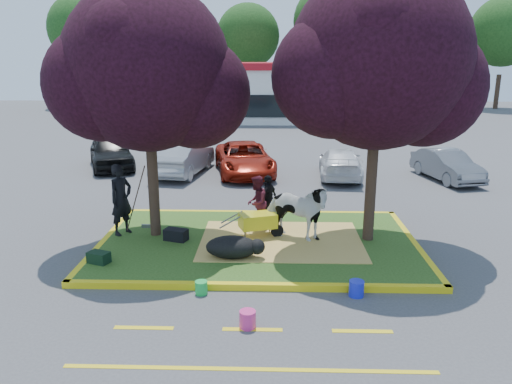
{
  "coord_description": "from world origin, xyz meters",
  "views": [
    {
      "loc": [
        0.31,
        -12.32,
        4.81
      ],
      "look_at": [
        -0.07,
        0.5,
        1.33
      ],
      "focal_mm": 35.0,
      "sensor_mm": 36.0,
      "label": 1
    }
  ],
  "objects_px": {
    "bucket_green": "(201,288)",
    "bucket_pink": "(248,319)",
    "car_black": "(111,151)",
    "car_silver": "(184,158)",
    "handler": "(121,199)",
    "bucket_blue": "(356,288)",
    "wheelbarrow": "(258,221)",
    "cow": "(295,212)",
    "calf": "(232,247)"
  },
  "relations": [
    {
      "from": "bucket_green",
      "to": "bucket_pink",
      "type": "relative_size",
      "value": 0.86
    },
    {
      "from": "car_black",
      "to": "car_silver",
      "type": "height_order",
      "value": "car_black"
    },
    {
      "from": "handler",
      "to": "bucket_blue",
      "type": "distance_m",
      "value": 6.72
    },
    {
      "from": "car_silver",
      "to": "wheelbarrow",
      "type": "bearing_deg",
      "value": 122.26
    },
    {
      "from": "bucket_green",
      "to": "bucket_blue",
      "type": "height_order",
      "value": "bucket_blue"
    },
    {
      "from": "handler",
      "to": "car_black",
      "type": "distance_m",
      "value": 9.57
    },
    {
      "from": "handler",
      "to": "bucket_pink",
      "type": "xyz_separation_m",
      "value": [
        3.61,
        -4.55,
        -0.95
      ]
    },
    {
      "from": "wheelbarrow",
      "to": "bucket_blue",
      "type": "relative_size",
      "value": 5.09
    },
    {
      "from": "bucket_green",
      "to": "car_black",
      "type": "height_order",
      "value": "car_black"
    },
    {
      "from": "bucket_green",
      "to": "bucket_blue",
      "type": "bearing_deg",
      "value": 0.0
    },
    {
      "from": "cow",
      "to": "bucket_pink",
      "type": "bearing_deg",
      "value": -170.05
    },
    {
      "from": "bucket_pink",
      "to": "wheelbarrow",
      "type": "bearing_deg",
      "value": 88.96
    },
    {
      "from": "calf",
      "to": "bucket_pink",
      "type": "distance_m",
      "value": 2.99
    },
    {
      "from": "cow",
      "to": "bucket_green",
      "type": "distance_m",
      "value": 3.66
    },
    {
      "from": "wheelbarrow",
      "to": "bucket_blue",
      "type": "distance_m",
      "value": 3.77
    },
    {
      "from": "bucket_green",
      "to": "car_silver",
      "type": "xyz_separation_m",
      "value": [
        -2.24,
        11.09,
        0.57
      ]
    },
    {
      "from": "calf",
      "to": "bucket_pink",
      "type": "bearing_deg",
      "value": -87.33
    },
    {
      "from": "cow",
      "to": "car_black",
      "type": "relative_size",
      "value": 0.42
    },
    {
      "from": "calf",
      "to": "handler",
      "type": "height_order",
      "value": "handler"
    },
    {
      "from": "handler",
      "to": "car_black",
      "type": "xyz_separation_m",
      "value": [
        -3.14,
        9.04,
        -0.37
      ]
    },
    {
      "from": "cow",
      "to": "calf",
      "type": "relative_size",
      "value": 1.45
    },
    {
      "from": "bucket_green",
      "to": "car_silver",
      "type": "height_order",
      "value": "car_silver"
    },
    {
      "from": "bucket_blue",
      "to": "bucket_green",
      "type": "bearing_deg",
      "value": 180.0
    },
    {
      "from": "wheelbarrow",
      "to": "bucket_blue",
      "type": "bearing_deg",
      "value": -74.39
    },
    {
      "from": "car_silver",
      "to": "cow",
      "type": "bearing_deg",
      "value": 127.39
    },
    {
      "from": "bucket_blue",
      "to": "car_silver",
      "type": "xyz_separation_m",
      "value": [
        -5.48,
        11.09,
        0.54
      ]
    },
    {
      "from": "bucket_pink",
      "to": "car_black",
      "type": "relative_size",
      "value": 0.08
    },
    {
      "from": "cow",
      "to": "bucket_pink",
      "type": "xyz_separation_m",
      "value": [
        -1.06,
        -4.22,
        -0.75
      ]
    },
    {
      "from": "handler",
      "to": "bucket_blue",
      "type": "height_order",
      "value": "handler"
    },
    {
      "from": "bucket_pink",
      "to": "bucket_green",
      "type": "bearing_deg",
      "value": 128.09
    },
    {
      "from": "bucket_pink",
      "to": "bucket_blue",
      "type": "bearing_deg",
      "value": 30.91
    },
    {
      "from": "cow",
      "to": "car_black",
      "type": "xyz_separation_m",
      "value": [
        -7.8,
        9.37,
        -0.18
      ]
    },
    {
      "from": "bucket_pink",
      "to": "car_black",
      "type": "height_order",
      "value": "car_black"
    },
    {
      "from": "handler",
      "to": "bucket_green",
      "type": "distance_m",
      "value": 4.24
    },
    {
      "from": "bucket_green",
      "to": "bucket_blue",
      "type": "distance_m",
      "value": 3.24
    },
    {
      "from": "cow",
      "to": "bucket_pink",
      "type": "height_order",
      "value": "cow"
    },
    {
      "from": "cow",
      "to": "bucket_pink",
      "type": "distance_m",
      "value": 4.41
    },
    {
      "from": "cow",
      "to": "wheelbarrow",
      "type": "relative_size",
      "value": 1.07
    },
    {
      "from": "calf",
      "to": "handler",
      "type": "distance_m",
      "value": 3.56
    },
    {
      "from": "bucket_pink",
      "to": "car_silver",
      "type": "distance_m",
      "value": 12.84
    },
    {
      "from": "handler",
      "to": "bucket_green",
      "type": "xyz_separation_m",
      "value": [
        2.57,
        -3.23,
        -0.98
      ]
    },
    {
      "from": "handler",
      "to": "car_black",
      "type": "relative_size",
      "value": 0.44
    },
    {
      "from": "bucket_pink",
      "to": "car_black",
      "type": "distance_m",
      "value": 15.18
    },
    {
      "from": "handler",
      "to": "wheelbarrow",
      "type": "distance_m",
      "value": 3.73
    },
    {
      "from": "cow",
      "to": "car_silver",
      "type": "bearing_deg",
      "value": 51.92
    },
    {
      "from": "handler",
      "to": "bucket_green",
      "type": "bearing_deg",
      "value": -108.91
    },
    {
      "from": "cow",
      "to": "bucket_green",
      "type": "relative_size",
      "value": 6.45
    },
    {
      "from": "bucket_green",
      "to": "bucket_pink",
      "type": "xyz_separation_m",
      "value": [
        1.03,
        -1.32,
        0.02
      ]
    },
    {
      "from": "calf",
      "to": "bucket_pink",
      "type": "xyz_separation_m",
      "value": [
        0.51,
        -2.93,
        -0.26
      ]
    },
    {
      "from": "calf",
      "to": "bucket_green",
      "type": "distance_m",
      "value": 1.72
    }
  ]
}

